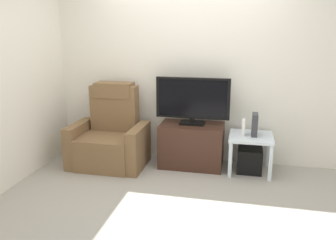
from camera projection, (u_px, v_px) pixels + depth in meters
ground_plane at (173, 192)px, 3.91m from camera, size 6.40×6.40×0.00m
wall_back at (190, 66)px, 4.65m from camera, size 6.40×0.06×2.60m
wall_side at (13, 72)px, 3.98m from camera, size 0.06×4.48×2.60m
tv_stand at (192, 145)px, 4.60m from camera, size 0.83×0.49×0.57m
television at (193, 100)px, 4.47m from camera, size 0.96×0.20×0.61m
recliner_armchair at (110, 137)px, 4.66m from camera, size 0.98×0.78×1.08m
side_table at (251, 141)px, 4.38m from camera, size 0.54×0.54×0.48m
subwoofer_box at (250, 160)px, 4.44m from camera, size 0.31×0.31×0.31m
book_upright at (243, 127)px, 4.33m from camera, size 0.04×0.12×0.21m
game_console at (255, 125)px, 4.32m from camera, size 0.07×0.20×0.28m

